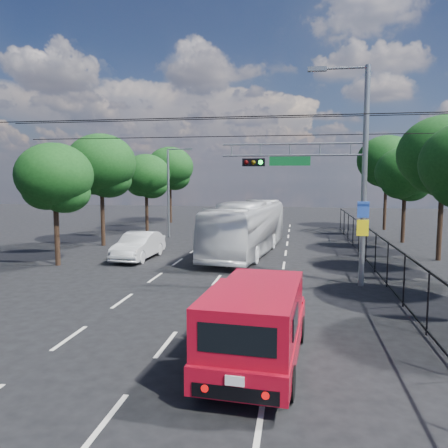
% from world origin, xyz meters
% --- Properties ---
extents(ground, '(120.00, 120.00, 0.00)m').
position_xyz_m(ground, '(0.00, 0.00, 0.00)').
color(ground, black).
rests_on(ground, ground).
extents(lane_markings, '(6.12, 38.00, 0.01)m').
position_xyz_m(lane_markings, '(-0.00, 14.00, 0.01)').
color(lane_markings, beige).
rests_on(lane_markings, ground).
extents(signal_mast, '(6.43, 0.39, 9.50)m').
position_xyz_m(signal_mast, '(5.28, 7.99, 5.24)').
color(signal_mast, slate).
rests_on(signal_mast, ground).
extents(streetlight_left, '(2.09, 0.22, 7.08)m').
position_xyz_m(streetlight_left, '(-6.33, 22.00, 3.94)').
color(streetlight_left, slate).
rests_on(streetlight_left, ground).
extents(utility_wires, '(22.00, 5.04, 0.74)m').
position_xyz_m(utility_wires, '(0.00, 8.83, 7.23)').
color(utility_wires, black).
rests_on(utility_wires, ground).
extents(fence_right, '(0.06, 34.03, 2.00)m').
position_xyz_m(fence_right, '(7.60, 12.17, 1.03)').
color(fence_right, black).
rests_on(fence_right, ground).
extents(tree_right_c, '(5.10, 5.10, 8.29)m').
position_xyz_m(tree_right_c, '(11.82, 15.02, 5.73)').
color(tree_right_c, black).
rests_on(tree_right_c, ground).
extents(tree_right_d, '(4.32, 4.32, 7.02)m').
position_xyz_m(tree_right_d, '(11.42, 22.02, 4.85)').
color(tree_right_d, black).
rests_on(tree_right_d, ground).
extents(tree_right_e, '(5.28, 5.28, 8.58)m').
position_xyz_m(tree_right_e, '(11.62, 30.02, 5.94)').
color(tree_right_e, black).
rests_on(tree_right_e, ground).
extents(tree_left_b, '(4.08, 4.08, 6.63)m').
position_xyz_m(tree_left_b, '(-9.18, 10.02, 4.58)').
color(tree_left_b, black).
rests_on(tree_left_b, ground).
extents(tree_left_c, '(4.80, 4.80, 7.80)m').
position_xyz_m(tree_left_c, '(-9.78, 17.02, 5.40)').
color(tree_left_c, black).
rests_on(tree_left_c, ground).
extents(tree_left_d, '(4.20, 4.20, 6.83)m').
position_xyz_m(tree_left_d, '(-9.38, 25.02, 4.72)').
color(tree_left_d, black).
rests_on(tree_left_d, ground).
extents(tree_left_e, '(4.92, 4.92, 7.99)m').
position_xyz_m(tree_left_e, '(-9.58, 33.02, 5.53)').
color(tree_left_e, black).
rests_on(tree_left_e, ground).
extents(red_pickup, '(2.48, 5.90, 2.15)m').
position_xyz_m(red_pickup, '(2.70, -0.95, 1.15)').
color(red_pickup, black).
rests_on(red_pickup, ground).
extents(navy_hatchback, '(1.98, 4.33, 1.44)m').
position_xyz_m(navy_hatchback, '(2.00, 0.49, 0.72)').
color(navy_hatchback, black).
rests_on(navy_hatchback, ground).
extents(white_bus, '(4.18, 12.06, 3.29)m').
position_xyz_m(white_bus, '(0.57, 15.30, 1.64)').
color(white_bus, silver).
rests_on(white_bus, ground).
extents(white_van, '(1.84, 4.82, 1.57)m').
position_xyz_m(white_van, '(-5.50, 12.52, 0.78)').
color(white_van, silver).
rests_on(white_van, ground).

